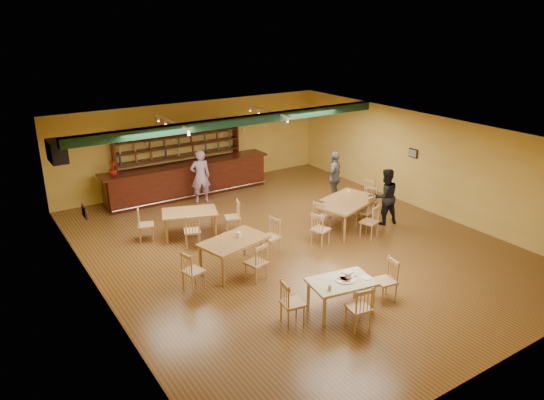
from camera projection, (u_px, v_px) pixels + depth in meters
floor at (292, 245)px, 13.65m from camera, size 12.00×12.00×0.00m
ceiling_beam at (238, 121)px, 14.86m from camera, size 10.00×0.30×0.25m
track_rail_left at (172, 122)px, 14.39m from camera, size 0.05×2.50×0.05m
track_rail_right at (268, 111)px, 16.02m from camera, size 0.05×2.50×0.05m
ac_unit at (58, 151)px, 13.69m from camera, size 0.34×0.70×0.48m
picture_left at (84, 211)px, 11.31m from camera, size 0.04×0.34×0.28m
picture_right at (413, 153)px, 15.99m from camera, size 0.04×0.34×0.28m
bar_counter at (188, 179)px, 17.16m from camera, size 5.80×0.85×1.13m
back_bar_hutch at (179, 159)px, 17.45m from camera, size 4.49×0.40×2.28m
poinsettia at (113, 168)px, 15.63m from camera, size 0.33×0.33×0.45m
dining_table_a at (190, 224)px, 14.06m from camera, size 1.69×1.33×0.74m
dining_table_b at (345, 208)px, 15.17m from camera, size 1.66×1.25×0.74m
dining_table_c at (234, 255)px, 12.19m from camera, size 1.78×1.31×0.80m
dining_table_d at (346, 216)px, 14.44m from camera, size 1.90×1.47×0.84m
near_table at (341, 296)px, 10.53m from camera, size 1.43×1.04×0.70m
pizza_tray at (345, 279)px, 10.45m from camera, size 0.41×0.41×0.01m
parmesan_shaker at (330, 287)px, 10.06m from camera, size 0.09×0.09×0.11m
napkin_stack at (348, 272)px, 10.72m from camera, size 0.22×0.18×0.03m
pizza_server at (349, 276)px, 10.56m from camera, size 0.33×0.21×0.00m
side_plate at (366, 278)px, 10.52m from camera, size 0.25×0.25×0.01m
patron_bar at (200, 176)px, 16.44m from camera, size 0.72×0.55×1.76m
patron_right_a at (385, 196)px, 14.79m from camera, size 0.93×0.80×1.66m
patron_right_b at (334, 177)px, 16.48m from camera, size 1.06×0.89×1.69m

